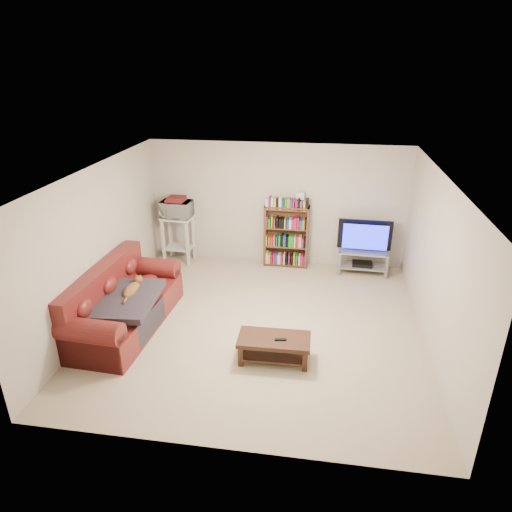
% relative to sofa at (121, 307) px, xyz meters
% --- Properties ---
extents(floor, '(5.00, 5.00, 0.00)m').
position_rel_sofa_xyz_m(floor, '(2.09, 0.34, -0.34)').
color(floor, '#C4B292').
rests_on(floor, ground).
extents(ceiling, '(5.00, 5.00, 0.00)m').
position_rel_sofa_xyz_m(ceiling, '(2.09, 0.34, 2.06)').
color(ceiling, white).
rests_on(ceiling, ground).
extents(wall_back, '(5.00, 0.00, 5.00)m').
position_rel_sofa_xyz_m(wall_back, '(2.09, 2.84, 0.86)').
color(wall_back, beige).
rests_on(wall_back, ground).
extents(wall_front, '(5.00, 0.00, 5.00)m').
position_rel_sofa_xyz_m(wall_front, '(2.09, -2.16, 0.86)').
color(wall_front, beige).
rests_on(wall_front, ground).
extents(wall_left, '(0.00, 5.00, 5.00)m').
position_rel_sofa_xyz_m(wall_left, '(-0.41, 0.34, 0.86)').
color(wall_left, beige).
rests_on(wall_left, ground).
extents(wall_right, '(0.00, 5.00, 5.00)m').
position_rel_sofa_xyz_m(wall_right, '(4.59, 0.34, 0.86)').
color(wall_right, beige).
rests_on(wall_right, ground).
extents(sofa, '(1.10, 2.32, 0.97)m').
position_rel_sofa_xyz_m(sofa, '(0.00, 0.00, 0.00)').
color(sofa, maroon).
rests_on(sofa, floor).
extents(blanket, '(0.91, 1.16, 0.19)m').
position_rel_sofa_xyz_m(blanket, '(0.18, -0.16, 0.23)').
color(blanket, '#312B37').
rests_on(blanket, sofa).
extents(cat, '(0.28, 0.63, 0.19)m').
position_rel_sofa_xyz_m(cat, '(0.19, 0.04, 0.29)').
color(cat, brown).
rests_on(cat, sofa).
extents(coffee_table, '(0.99, 0.51, 0.36)m').
position_rel_sofa_xyz_m(coffee_table, '(2.44, -0.51, -0.09)').
color(coffee_table, '#321C11').
rests_on(coffee_table, floor).
extents(remote, '(0.17, 0.07, 0.02)m').
position_rel_sofa_xyz_m(remote, '(2.53, -0.55, 0.03)').
color(remote, black).
rests_on(remote, coffee_table).
extents(tv_stand, '(0.95, 0.45, 0.47)m').
position_rel_sofa_xyz_m(tv_stand, '(3.80, 2.50, -0.02)').
color(tv_stand, '#999EA3').
rests_on(tv_stand, floor).
extents(television, '(1.01, 0.17, 0.58)m').
position_rel_sofa_xyz_m(television, '(3.80, 2.50, 0.42)').
color(television, black).
rests_on(television, tv_stand).
extents(dvd_player, '(0.38, 0.28, 0.06)m').
position_rel_sofa_xyz_m(dvd_player, '(3.80, 2.50, -0.15)').
color(dvd_player, black).
rests_on(dvd_player, tv_stand).
extents(bookshelf, '(0.86, 0.28, 1.24)m').
position_rel_sofa_xyz_m(bookshelf, '(2.31, 2.64, 0.31)').
color(bookshelf, '#52331C').
rests_on(bookshelf, floor).
extents(shelf_clutter, '(0.63, 0.19, 0.28)m').
position_rel_sofa_xyz_m(shelf_clutter, '(2.40, 2.65, 1.01)').
color(shelf_clutter, silver).
rests_on(shelf_clutter, bookshelf).
extents(microwave_stand, '(0.63, 0.48, 0.95)m').
position_rel_sofa_xyz_m(microwave_stand, '(0.14, 2.52, 0.27)').
color(microwave_stand, silver).
rests_on(microwave_stand, floor).
extents(microwave, '(0.61, 0.44, 0.32)m').
position_rel_sofa_xyz_m(microwave, '(0.14, 2.52, 0.78)').
color(microwave, silver).
rests_on(microwave, microwave_stand).
extents(game_boxes, '(0.37, 0.33, 0.05)m').
position_rel_sofa_xyz_m(game_boxes, '(0.14, 2.52, 0.96)').
color(game_boxes, maroon).
rests_on(game_boxes, microwave).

